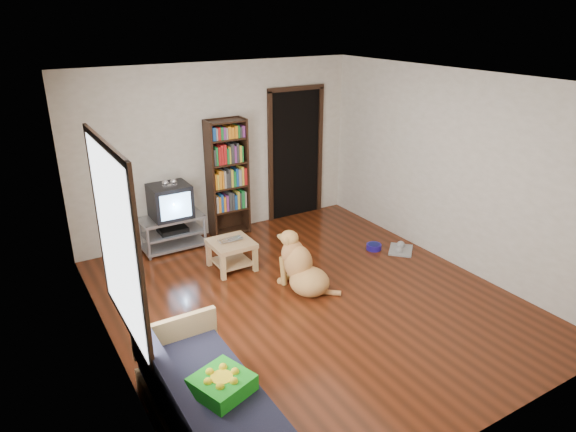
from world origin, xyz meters
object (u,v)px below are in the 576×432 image
sofa (208,411)px  dog (302,269)px  tv_stand (173,231)px  bookshelf (227,172)px  dog_bowl (374,247)px  grey_rag (401,250)px  coffee_table (231,249)px  laptop (232,241)px  crt_tv (169,200)px  green_cushion (222,384)px

sofa → dog: (1.95, 1.66, 0.02)m
tv_stand → bookshelf: (0.95, 0.09, 0.73)m
dog_bowl → grey_rag: dog_bowl is taller
coffee_table → dog: bearing=-61.7°
laptop → coffee_table: bearing=90.1°
crt_tv → bookshelf: (0.95, 0.07, 0.26)m
tv_stand → laptop: bearing=-66.3°
bookshelf → dog: size_ratio=2.12×
dog_bowl → grey_rag: bearing=-39.8°
bookshelf → sofa: size_ratio=1.00×
tv_stand → coffee_table: tv_stand is taller
green_cushion → coffee_table: (1.31, 2.63, -0.21)m
coffee_table → bookshelf: bearing=66.4°
tv_stand → crt_tv: bearing=90.0°
grey_rag → coffee_table: coffee_table is taller
crt_tv → coffee_table: crt_tv is taller
laptop → sofa: sofa is taller
dog_bowl → green_cushion: bearing=-148.0°
bookshelf → sofa: (-1.92, -3.72, -0.74)m
sofa → coffee_table: (1.44, 2.61, 0.02)m
green_cushion → grey_rag: 4.12m
crt_tv → coffee_table: (0.46, -1.04, -0.46)m
green_cushion → grey_rag: (3.65, 1.84, -0.47)m
laptop → coffee_table: laptop is taller
grey_rag → tv_stand: size_ratio=0.44×
green_cushion → dog: (1.82, 1.68, -0.21)m
laptop → crt_tv: (-0.46, 1.07, 0.33)m
laptop → grey_rag: bearing=-17.8°
laptop → dog: size_ratio=0.39×
coffee_table → dog: (0.51, -0.95, -0.00)m
tv_stand → crt_tv: (0.00, 0.02, 0.47)m
bookshelf → dog_bowl: bearing=-46.7°
crt_tv → sofa: crt_tv is taller
green_cushion → crt_tv: size_ratio=0.72×
grey_rag → crt_tv: crt_tv is taller
bookshelf → tv_stand: bearing=-174.4°
grey_rag → coffee_table: (-2.34, 0.78, 0.27)m
sofa → green_cushion: bearing=-9.3°
coffee_table → dog_bowl: bearing=-14.7°
green_cushion → laptop: green_cushion is taller
laptop → dog: 1.06m
tv_stand → crt_tv: 0.47m
laptop → dog: bearing=-60.9°
green_cushion → crt_tv: bearing=58.1°
green_cushion → bookshelf: bearing=45.5°
dog_bowl → tv_stand: (-2.50, 1.56, 0.23)m
sofa → tv_stand: bearing=75.0°
green_cushion → crt_tv: crt_tv is taller
laptop → dog_bowl: laptop is taller
laptop → tv_stand: size_ratio=0.37×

